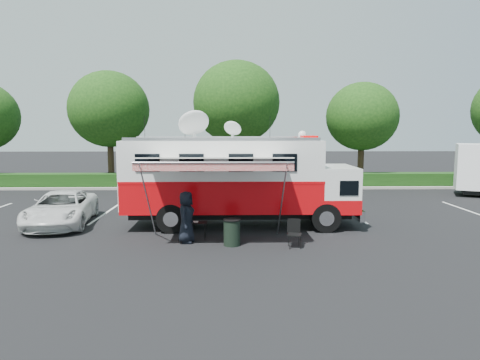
% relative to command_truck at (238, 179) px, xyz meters
% --- Properties ---
extents(ground_plane, '(120.00, 120.00, 0.00)m').
position_rel_command_truck_xyz_m(ground_plane, '(0.08, 0.00, -1.98)').
color(ground_plane, black).
rests_on(ground_plane, ground).
extents(back_border, '(60.00, 6.14, 8.87)m').
position_rel_command_truck_xyz_m(back_border, '(1.23, 12.90, 3.02)').
color(back_border, '#9E998E').
rests_on(back_border, ground_plane).
extents(stall_lines, '(24.12, 5.50, 0.01)m').
position_rel_command_truck_xyz_m(stall_lines, '(-0.42, 3.00, -1.98)').
color(stall_lines, silver).
rests_on(stall_lines, ground_plane).
extents(command_truck, '(9.65, 2.66, 4.64)m').
position_rel_command_truck_xyz_m(command_truck, '(0.00, 0.00, 0.00)').
color(command_truck, black).
rests_on(command_truck, ground_plane).
extents(awning, '(5.27, 2.72, 3.18)m').
position_rel_command_truck_xyz_m(awning, '(-0.86, -2.76, 1.00)').
color(awning, white).
rests_on(awning, ground_plane).
extents(white_suv, '(2.99, 5.34, 1.41)m').
position_rel_command_truck_xyz_m(white_suv, '(-7.55, 0.39, -1.98)').
color(white_suv, silver).
rests_on(white_suv, ground_plane).
extents(person, '(0.74, 1.00, 1.86)m').
position_rel_command_truck_xyz_m(person, '(-1.91, -2.58, -1.98)').
color(person, black).
rests_on(person, ground_plane).
extents(folding_table, '(0.76, 0.54, 0.64)m').
position_rel_command_truck_xyz_m(folding_table, '(-1.58, -2.11, -1.39)').
color(folding_table, black).
rests_on(folding_table, ground_plane).
extents(folding_chair, '(0.56, 0.59, 0.97)m').
position_rel_command_truck_xyz_m(folding_chair, '(1.89, -3.23, -1.41)').
color(folding_chair, black).
rests_on(folding_chair, ground_plane).
extents(trash_bin, '(0.63, 0.63, 0.94)m').
position_rel_command_truck_xyz_m(trash_bin, '(-0.27, -3.00, -1.51)').
color(trash_bin, black).
rests_on(trash_bin, ground_plane).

